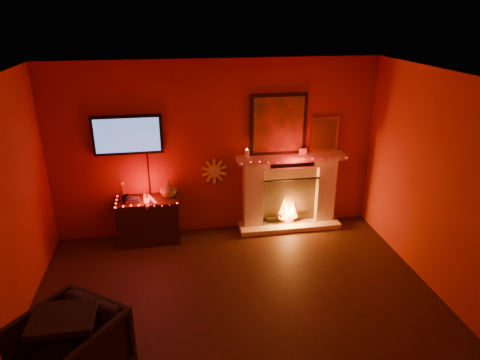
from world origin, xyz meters
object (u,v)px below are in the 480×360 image
(fireplace, at_px, (289,185))
(sunburst_clock, at_px, (214,171))
(console_table, at_px, (149,218))
(armchair, at_px, (71,351))
(tv, at_px, (128,135))

(fireplace, distance_m, sunburst_clock, 1.23)
(fireplace, height_order, console_table, fireplace)
(fireplace, xyz_separation_m, armchair, (-2.88, -2.78, -0.34))
(tv, relative_size, sunburst_clock, 3.10)
(tv, bearing_deg, armchair, -98.77)
(tv, relative_size, armchair, 1.46)
(armchair, bearing_deg, sunburst_clock, 97.34)
(tv, height_order, armchair, tv)
(armchair, bearing_deg, fireplace, 81.79)
(console_table, height_order, armchair, console_table)
(fireplace, bearing_deg, sunburst_clock, 175.63)
(console_table, xyz_separation_m, armchair, (-0.66, -2.65, 0.00))
(console_table, bearing_deg, armchair, -103.91)
(tv, bearing_deg, sunburst_clock, 1.24)
(sunburst_clock, xyz_separation_m, armchair, (-1.69, -2.87, -0.61))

